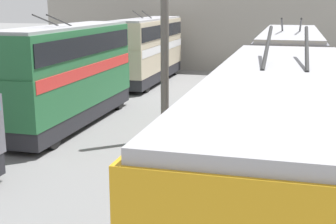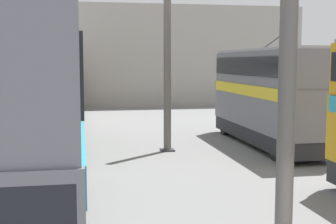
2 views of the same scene
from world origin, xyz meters
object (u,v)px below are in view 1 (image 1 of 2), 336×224
at_px(bus_right_mid, 69,69).
at_px(bus_right_far, 149,46).
at_px(bus_left_far, 288,82).
at_px(bus_left_near, 277,199).

distance_m(bus_right_mid, bus_right_far, 13.54).
bearing_deg(bus_left_far, bus_right_far, 36.75).
distance_m(bus_left_far, bus_right_far, 17.90).
bearing_deg(bus_left_near, bus_left_far, -0.00).
bearing_deg(bus_right_mid, bus_right_far, -0.00).
xyz_separation_m(bus_right_mid, bus_right_far, (13.54, -0.00, -0.05)).
relative_size(bus_left_near, bus_left_far, 0.88).
bearing_deg(bus_right_mid, bus_left_near, -141.76).
xyz_separation_m(bus_left_far, bus_right_far, (14.34, 10.71, -0.02)).
bearing_deg(bus_right_far, bus_left_far, -143.25).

